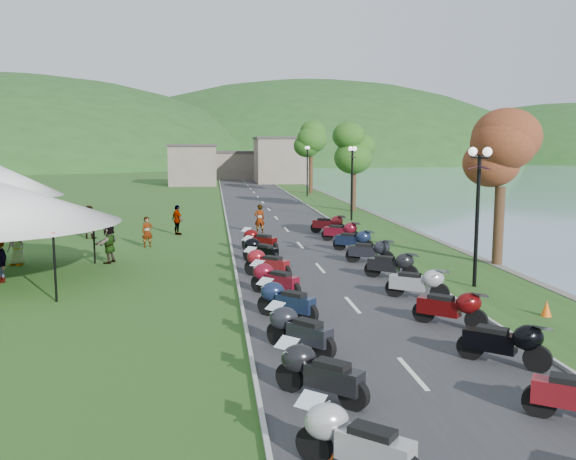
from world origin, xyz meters
name	(u,v)px	position (x,y,z in m)	size (l,w,h in m)	color
road	(276,218)	(0.00, 40.00, 0.01)	(7.00, 120.00, 0.02)	#313134
hills_backdrop	(227,161)	(0.00, 200.00, 0.00)	(360.00, 120.00, 76.00)	#285621
far_building	(230,164)	(-2.00, 85.00, 2.50)	(18.00, 16.00, 5.00)	#796B5E
moto_row_left	(310,351)	(-2.29, 10.25, 0.55)	(2.60, 34.24, 1.10)	#331411
moto_row_right	(401,274)	(2.25, 18.01, 0.55)	(2.60, 30.30, 1.10)	#331411
vendor_tent_side	(1,199)	(-16.74, 34.49, 2.00)	(4.72, 4.72, 4.00)	silver
tree_lakeside	(501,176)	(7.73, 21.86, 3.84)	(2.76, 2.76, 7.68)	#2E661B
pedestrian_a	(148,247)	(-7.75, 28.39, 0.00)	(0.57, 0.42, 1.56)	slate
pedestrian_b	(90,238)	(-11.26, 31.79, 0.00)	(0.89, 0.49, 1.84)	slate
pedestrian_c	(0,283)	(-12.42, 20.85, 0.00)	(1.17, 0.48, 1.81)	slate
traffic_cone_near	(324,442)	(-2.64, 6.59, 0.26)	(0.33, 0.33, 0.52)	#F2590C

